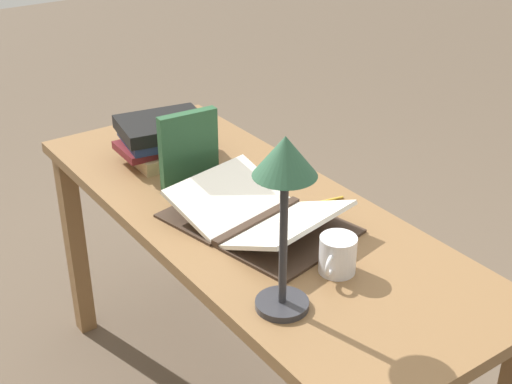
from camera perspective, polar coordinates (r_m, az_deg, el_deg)
reading_desk at (r=2.03m, az=-0.51°, el=-4.13°), size 1.56×0.61×0.77m
open_book at (r=1.89m, az=0.12°, el=-1.94°), size 0.53×0.42×0.09m
book_stack_tall at (r=2.26m, az=-7.42°, el=4.32°), size 0.25×0.30×0.13m
book_standing_upright at (r=2.06m, az=-5.40°, el=3.37°), size 0.04×0.18×0.23m
reading_lamp at (r=1.44m, az=2.31°, el=0.90°), size 0.13×0.13×0.41m
coffee_mug at (r=1.70m, az=6.48°, el=-5.05°), size 0.09×0.11×0.09m
pencil at (r=2.01m, az=5.00°, el=-0.85°), size 0.04×0.16×0.01m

